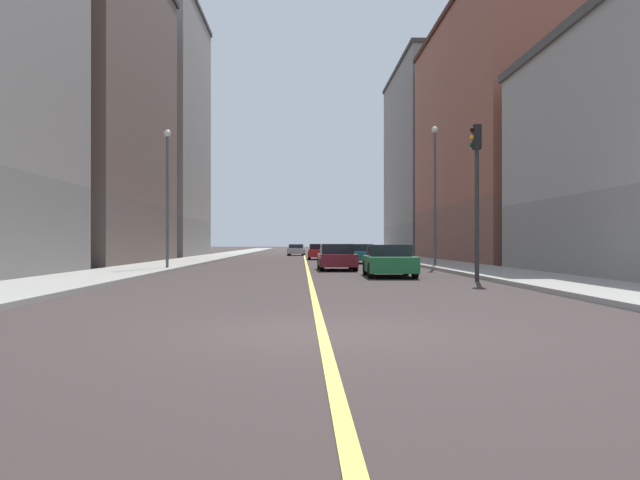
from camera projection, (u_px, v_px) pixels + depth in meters
name	position (u px, v px, depth m)	size (l,w,h in m)	color
ground_plane	(322.00, 332.00, 10.19)	(400.00, 400.00, 0.00)	#372D2B
sidewalk_left	(396.00, 257.00, 59.41)	(3.75, 168.00, 0.15)	#9E9B93
sidewalk_right	(213.00, 257.00, 58.92)	(3.75, 168.00, 0.15)	#9E9B93
lane_center_stripe	(305.00, 258.00, 59.17)	(0.16, 154.00, 0.01)	#E5D14C
building_left_mid	(505.00, 137.00, 47.99)	(9.34, 24.77, 18.47)	brown
building_left_far	(436.00, 162.00, 72.24)	(9.34, 21.81, 20.82)	slate
building_right_midblock	(80.00, 107.00, 42.13)	(9.34, 19.08, 20.49)	brown
building_right_distant	(152.00, 131.00, 62.48)	(9.34, 16.93, 24.33)	slate
traffic_light_left_near	(476.00, 179.00, 23.67)	(0.40, 0.32, 5.72)	#2D2D2D
street_lamp_left_near	(435.00, 182.00, 35.98)	(0.36, 0.36, 7.71)	#4C4C51
street_lamp_right_near	(167.00, 184.00, 32.69)	(0.36, 0.36, 6.96)	#4C4C51
car_green	(389.00, 261.00, 26.63)	(2.03, 4.26, 1.32)	#1E6B38
car_red	(319.00, 252.00, 53.48)	(1.89, 4.18, 1.29)	red
car_silver	(296.00, 250.00, 69.59)	(1.93, 4.53, 1.21)	silver
car_maroon	(337.00, 257.00, 33.02)	(1.92, 4.25, 1.34)	maroon
car_teal	(361.00, 254.00, 43.51)	(1.82, 3.94, 1.30)	#196670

